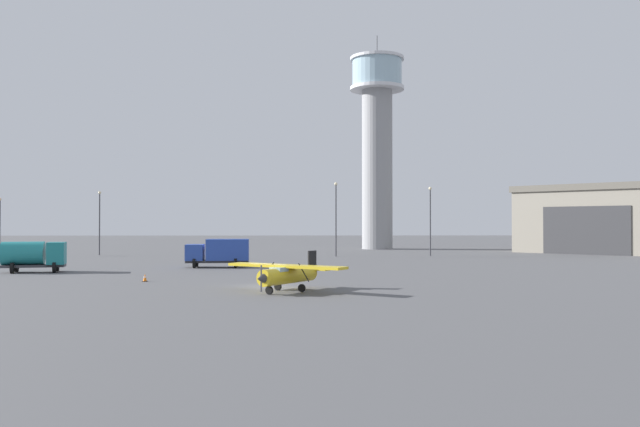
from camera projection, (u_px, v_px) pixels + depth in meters
name	position (u px, v px, depth m)	size (l,w,h in m)	color
ground_plane	(268.00, 287.00, 46.62)	(400.00, 400.00, 0.00)	#545456
control_tower	(377.00, 135.00, 116.28)	(9.76, 9.76, 38.76)	gray
hangar	(607.00, 219.00, 102.30)	(30.85, 30.64, 10.57)	gray
airplane_yellow	(289.00, 273.00, 43.54)	(8.23, 6.83, 2.66)	gold
truck_box_blue	(219.00, 252.00, 67.47)	(6.64, 3.47, 2.96)	#38383D
truck_fuel_tanker_teal	(34.00, 255.00, 60.44)	(5.93, 3.90, 2.92)	#38383D
light_post_west	(336.00, 213.00, 89.73)	(0.44, 0.44, 10.38)	#38383D
light_post_east	(430.00, 215.00, 91.30)	(0.44, 0.44, 9.82)	#38383D
light_post_north	(100.00, 217.00, 93.48)	(0.44, 0.44, 9.34)	#38383D
light_post_centre	(0.00, 221.00, 92.36)	(0.44, 0.44, 8.33)	#38383D
traffic_cone_near_left	(145.00, 278.00, 50.88)	(0.36, 0.36, 0.62)	black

